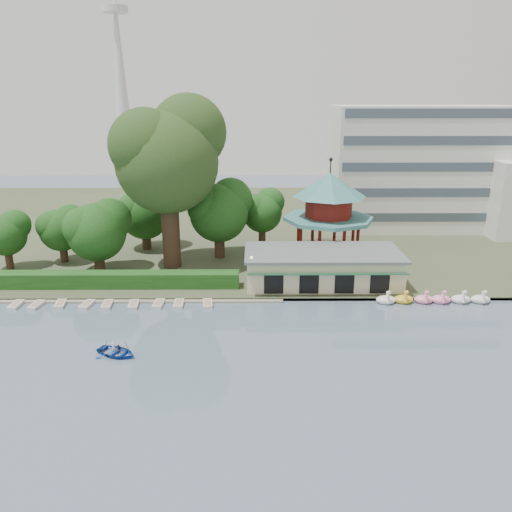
{
  "coord_description": "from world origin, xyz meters",
  "views": [
    {
      "loc": [
        1.69,
        -34.57,
        21.95
      ],
      "look_at": [
        2.0,
        18.0,
        5.0
      ],
      "focal_mm": 35.0,
      "sensor_mm": 36.0,
      "label": 1
    }
  ],
  "objects_px": {
    "dock": "(131,300)",
    "big_tree": "(168,153)",
    "pavilion": "(329,207)",
    "rowboat_with_passengers": "(116,350)",
    "boathouse": "(322,267)"
  },
  "relations": [
    {
      "from": "boathouse",
      "to": "big_tree",
      "type": "relative_size",
      "value": 0.85
    },
    {
      "from": "boathouse",
      "to": "big_tree",
      "type": "distance_m",
      "value": 23.59
    },
    {
      "from": "big_tree",
      "to": "rowboat_with_passengers",
      "type": "height_order",
      "value": "big_tree"
    },
    {
      "from": "boathouse",
      "to": "rowboat_with_passengers",
      "type": "height_order",
      "value": "boathouse"
    },
    {
      "from": "pavilion",
      "to": "big_tree",
      "type": "distance_m",
      "value": 22.51
    },
    {
      "from": "rowboat_with_passengers",
      "to": "big_tree",
      "type": "bearing_deg",
      "value": 86.01
    },
    {
      "from": "dock",
      "to": "boathouse",
      "type": "bearing_deg",
      "value": 12.24
    },
    {
      "from": "dock",
      "to": "rowboat_with_passengers",
      "type": "xyz_separation_m",
      "value": [
        1.55,
        -12.31,
        0.43
      ]
    },
    {
      "from": "boathouse",
      "to": "dock",
      "type": "bearing_deg",
      "value": -167.76
    },
    {
      "from": "rowboat_with_passengers",
      "to": "boathouse",
      "type": "bearing_deg",
      "value": 39.87
    },
    {
      "from": "boathouse",
      "to": "rowboat_with_passengers",
      "type": "xyz_separation_m",
      "value": [
        -20.45,
        -17.08,
        -1.82
      ]
    },
    {
      "from": "boathouse",
      "to": "pavilion",
      "type": "height_order",
      "value": "pavilion"
    },
    {
      "from": "dock",
      "to": "big_tree",
      "type": "relative_size",
      "value": 1.55
    },
    {
      "from": "dock",
      "to": "pavilion",
      "type": "height_order",
      "value": "pavilion"
    },
    {
      "from": "dock",
      "to": "boathouse",
      "type": "xyz_separation_m",
      "value": [
        22.0,
        4.77,
        2.25
      ]
    }
  ]
}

